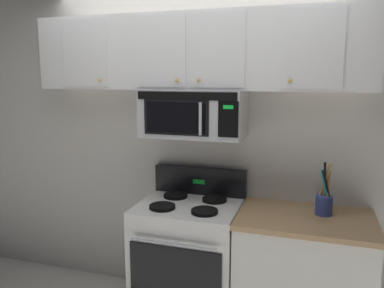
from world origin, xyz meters
name	(u,v)px	position (x,y,z in m)	size (l,w,h in m)	color
back_wall	(203,138)	(0.00, 0.79, 1.35)	(5.20, 0.10, 2.70)	silver
stove_range	(189,258)	(0.00, 0.42, 0.47)	(0.76, 0.69, 1.12)	white
over_range_microwave	(194,113)	(0.00, 0.54, 1.58)	(0.76, 0.43, 0.35)	#B7BABF
upper_cabinets	(195,52)	(0.00, 0.57, 2.02)	(2.50, 0.36, 0.55)	silver
counter_segment	(302,277)	(0.84, 0.43, 0.45)	(0.93, 0.65, 0.90)	white
utensil_crock_blue	(324,200)	(0.96, 0.50, 1.00)	(0.12, 0.12, 0.38)	#384C9E
salt_shaker	(317,201)	(0.91, 0.65, 0.95)	(0.04, 0.04, 0.10)	white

